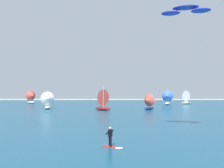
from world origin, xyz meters
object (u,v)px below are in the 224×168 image
sailboat_far_right (32,97)px  sailboat_heeled_over (167,97)px  sailboat_center_horizon (188,97)px  kite (185,10)px  sailboat_trailing (101,99)px  kitesurfer (112,140)px  sailboat_anchored_offshore (48,100)px  sailboat_far_left (148,102)px

sailboat_far_right → sailboat_heeled_over: size_ratio=1.00×
sailboat_far_right → sailboat_center_horizon: size_ratio=1.02×
kite → sailboat_trailing: bearing=108.0°
kitesurfer → sailboat_far_right: 64.89m
kitesurfer → sailboat_far_right: (-24.66, 60.01, 1.50)m
sailboat_anchored_offshore → sailboat_far_left: bearing=-5.1°
sailboat_center_horizon → sailboat_anchored_offshore: bearing=-154.0°
kite → sailboat_center_horizon: kite is taller
kite → sailboat_heeled_over: size_ratio=1.15×
sailboat_far_right → sailboat_trailing: size_ratio=0.89×
kite → sailboat_trailing: kite is taller
kite → sailboat_anchored_offshore: (-22.38, 33.46, -10.98)m
sailboat_center_horizon → kitesurfer: bearing=-112.2°
sailboat_heeled_over → kitesurfer: bearing=-107.0°
sailboat_far_right → sailboat_anchored_offshore: (10.00, -21.15, -0.05)m
kitesurfer → sailboat_trailing: size_ratio=0.36×
sailboat_far_left → sailboat_heeled_over: sailboat_heeled_over is taller
sailboat_far_left → sailboat_center_horizon: bearing=53.8°
kite → kitesurfer: bearing=-145.1°
kite → sailboat_anchored_offshore: kite is taller
sailboat_trailing → kite: bearing=-72.0°
kitesurfer → sailboat_far_left: 37.74m
sailboat_far_left → sailboat_far_right: (-32.98, 23.22, 0.30)m
sailboat_anchored_offshore → sailboat_heeled_over: bearing=25.6°
sailboat_far_right → sailboat_heeled_over: (41.08, -6.24, 0.01)m
sailboat_far_left → sailboat_trailing: (-10.56, -0.81, 0.56)m
sailboat_center_horizon → kite: bearing=-106.8°
sailboat_far_right → sailboat_far_left: bearing=-35.1°
sailboat_far_right → sailboat_heeled_over: 41.55m
sailboat_far_left → sailboat_anchored_offshore: sailboat_anchored_offshore is taller
sailboat_far_left → sailboat_anchored_offshore: 23.07m
sailboat_trailing → sailboat_far_left: bearing=4.4°
sailboat_anchored_offshore → sailboat_heeled_over: 34.47m
kitesurfer → sailboat_far_right: bearing=112.3°
sailboat_far_left → sailboat_heeled_over: (8.10, 16.98, 0.31)m
kitesurfer → sailboat_far_right: size_ratio=0.41×
sailboat_heeled_over → sailboat_trailing: bearing=-136.4°
kitesurfer → sailboat_trailing: bearing=93.6°
sailboat_center_horizon → sailboat_trailing: bearing=-140.1°
kite → sailboat_trailing: size_ratio=1.02×
sailboat_far_right → sailboat_trailing: bearing=-47.0°
kite → sailboat_far_left: size_ratio=1.35×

